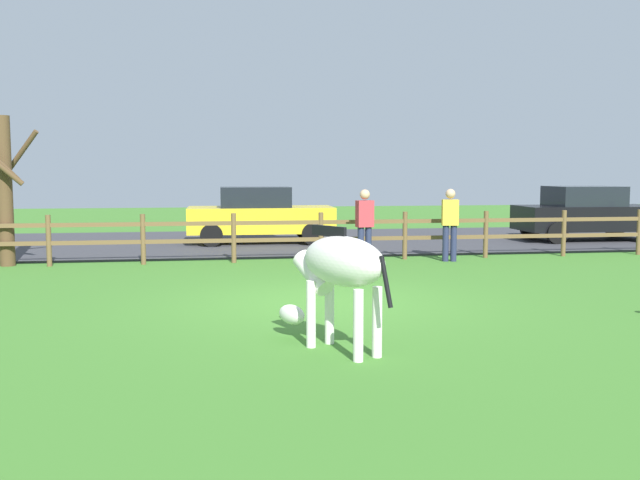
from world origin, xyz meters
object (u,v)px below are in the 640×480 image
(visitor_left_of_tree, at_px, (450,221))
(visitor_right_of_tree, at_px, (365,223))
(bare_tree, at_px, (5,188))
(zebra, at_px, (338,270))
(parked_car_yellow, at_px, (259,214))
(parked_car_black, at_px, (587,213))

(visitor_left_of_tree, bearing_deg, visitor_right_of_tree, -174.72)
(bare_tree, height_order, visitor_right_of_tree, bare_tree)
(zebra, height_order, visitor_left_of_tree, visitor_left_of_tree)
(visitor_left_of_tree, distance_m, visitor_right_of_tree, 2.02)
(parked_car_yellow, bearing_deg, zebra, -89.78)
(parked_car_yellow, distance_m, parked_car_black, 9.40)
(parked_car_yellow, relative_size, parked_car_black, 1.00)
(visitor_left_of_tree, bearing_deg, parked_car_yellow, 132.45)
(parked_car_yellow, bearing_deg, visitor_right_of_tree, -66.49)
(bare_tree, bearing_deg, visitor_left_of_tree, -4.36)
(parked_car_yellow, height_order, visitor_left_of_tree, visitor_left_of_tree)
(bare_tree, bearing_deg, visitor_right_of_tree, -6.88)
(bare_tree, relative_size, parked_car_yellow, 0.80)
(visitor_left_of_tree, bearing_deg, zebra, -117.75)
(parked_car_yellow, height_order, visitor_right_of_tree, visitor_right_of_tree)
(zebra, distance_m, visitor_right_of_tree, 7.56)
(zebra, height_order, visitor_right_of_tree, visitor_right_of_tree)
(parked_car_black, bearing_deg, visitor_right_of_tree, -152.77)
(bare_tree, xyz_separation_m, visitor_left_of_tree, (9.67, -0.74, -0.77))
(bare_tree, xyz_separation_m, zebra, (5.72, -8.23, -0.75))
(zebra, height_order, parked_car_black, parked_car_black)
(parked_car_black, bearing_deg, parked_car_yellow, 175.47)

